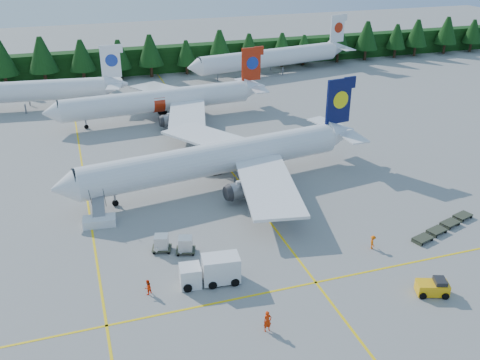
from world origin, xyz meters
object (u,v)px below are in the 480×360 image
object	(u,v)px
airliner_red	(154,101)
service_truck	(210,271)
airstairs	(99,218)
baggage_tug	(433,287)
airliner_navy	(210,160)

from	to	relation	value
airliner_red	service_truck	distance (m)	50.18
airstairs	baggage_tug	bearing A→B (deg)	-33.37
service_truck	airliner_red	bearing A→B (deg)	92.44
airliner_red	baggage_tug	distance (m)	60.52
airliner_navy	service_truck	xyz separation A→B (m)	(-5.72, -20.81, -2.30)
airliner_navy	baggage_tug	xyz separation A→B (m)	(13.71, -29.09, -2.92)
airliner_navy	airstairs	size ratio (longest dim) A/B	7.93
airstairs	service_truck	distance (m)	17.66
airstairs	airliner_red	bearing A→B (deg)	75.86
service_truck	baggage_tug	world-z (taller)	service_truck
airstairs	baggage_tug	size ratio (longest dim) A/B	1.63
airliner_red	service_truck	bearing A→B (deg)	-98.09
airliner_red	airstairs	world-z (taller)	airliner_red
airliner_navy	baggage_tug	bearing A→B (deg)	-72.89
airliner_red	airstairs	xyz separation A→B (m)	(-12.66, -34.99, -2.72)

